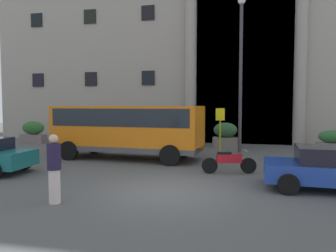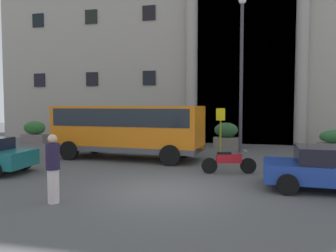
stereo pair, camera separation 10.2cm
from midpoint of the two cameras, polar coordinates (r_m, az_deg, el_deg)
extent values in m
cube|color=#4A4A4B|center=(10.08, 0.00, -11.66)|extent=(80.00, 64.00, 0.12)
cube|color=gray|center=(28.12, 8.81, 19.48)|extent=(33.08, 9.00, 20.58)
cube|color=black|center=(22.65, 13.32, 9.77)|extent=(6.29, 0.12, 10.11)
cylinder|color=gray|center=(22.63, 4.24, 9.86)|extent=(0.74, 0.74, 10.11)
cylinder|color=gray|center=(22.60, 22.40, 9.61)|extent=(0.74, 0.74, 10.11)
cube|color=black|center=(27.31, -21.36, 7.44)|extent=(0.93, 0.08, 1.02)
cube|color=black|center=(25.08, -12.97, 7.96)|extent=(0.93, 0.08, 1.02)
cube|color=black|center=(23.46, -3.17, 8.35)|extent=(0.93, 0.08, 1.02)
cube|color=black|center=(28.00, -21.59, 16.73)|extent=(0.93, 0.08, 1.02)
cube|color=black|center=(25.82, -13.12, 18.03)|extent=(0.93, 0.08, 1.02)
cube|color=black|center=(24.26, -3.21, 19.07)|extent=(0.93, 0.08, 1.02)
cube|color=orange|center=(15.98, -6.82, -0.31)|extent=(7.29, 2.84, 2.11)
cube|color=black|center=(15.95, -6.83, 1.60)|extent=(6.86, 2.84, 0.82)
cube|color=black|center=(14.88, 5.59, 0.77)|extent=(0.19, 1.99, 1.02)
cube|color=#47474D|center=(16.07, -6.79, -3.64)|extent=(7.29, 2.88, 0.24)
cylinder|color=black|center=(16.38, 2.96, -3.90)|extent=(0.92, 0.34, 0.90)
cylinder|color=black|center=(14.12, 0.57, -5.12)|extent=(0.92, 0.34, 0.90)
cylinder|color=black|center=(18.26, -12.46, -3.21)|extent=(0.92, 0.34, 0.90)
cylinder|color=black|center=(16.26, -16.62, -4.11)|extent=(0.92, 0.34, 0.90)
cylinder|color=#999713|center=(16.48, 9.29, -1.29)|extent=(0.08, 0.08, 2.39)
cube|color=yellow|center=(16.40, 9.31, 2.00)|extent=(0.44, 0.03, 0.60)
cube|color=slate|center=(24.61, -22.07, -2.02)|extent=(1.73, 0.75, 0.57)
ellipsoid|color=#295E29|center=(24.55, -22.12, -0.29)|extent=(1.66, 0.68, 0.93)
cube|color=gray|center=(20.63, 27.02, -3.33)|extent=(1.62, 0.81, 0.47)
ellipsoid|color=#2A5D2F|center=(20.57, 27.07, -1.67)|extent=(1.56, 0.73, 0.73)
cube|color=#6D645A|center=(20.40, 10.21, -2.85)|extent=(1.49, 0.86, 0.63)
ellipsoid|color=#2A512E|center=(20.33, 10.23, -0.69)|extent=(1.43, 0.78, 0.91)
cylinder|color=black|center=(14.52, -23.52, -5.74)|extent=(0.63, 0.23, 0.62)
cube|color=#1F3D9A|center=(11.28, 27.34, -7.25)|extent=(4.27, 2.04, 0.56)
cube|color=black|center=(11.19, 27.42, -4.57)|extent=(2.33, 1.73, 0.51)
cylinder|color=black|center=(12.04, 19.71, -7.54)|extent=(0.63, 0.23, 0.62)
cylinder|color=black|center=(10.22, 20.39, -9.53)|extent=(0.63, 0.23, 0.62)
cylinder|color=black|center=(12.90, 14.01, -6.74)|extent=(0.61, 0.23, 0.60)
cylinder|color=black|center=(12.64, 7.45, -6.87)|extent=(0.61, 0.25, 0.60)
cube|color=#AE161E|center=(12.70, 10.78, -5.57)|extent=(0.97, 0.44, 0.32)
cube|color=black|center=(12.64, 9.98, -4.78)|extent=(0.55, 0.31, 0.12)
cylinder|color=#A5A5A8|center=(12.78, 13.54, -4.19)|extent=(0.15, 0.54, 0.03)
cylinder|color=beige|center=(9.32, -19.02, -9.88)|extent=(0.30, 0.30, 0.90)
cylinder|color=#221A38|center=(9.17, -19.12, -5.02)|extent=(0.36, 0.36, 0.70)
sphere|color=#D8AC8F|center=(9.12, -19.18, -2.11)|extent=(0.24, 0.24, 0.24)
cylinder|color=#37343C|center=(18.40, 12.79, 7.94)|extent=(0.18, 0.18, 8.02)
sphere|color=white|center=(19.18, 12.97, 20.51)|extent=(0.40, 0.40, 0.40)
camera|label=1|loc=(0.05, -89.79, 0.01)|focal=35.02mm
camera|label=2|loc=(0.05, 90.21, -0.01)|focal=35.02mm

